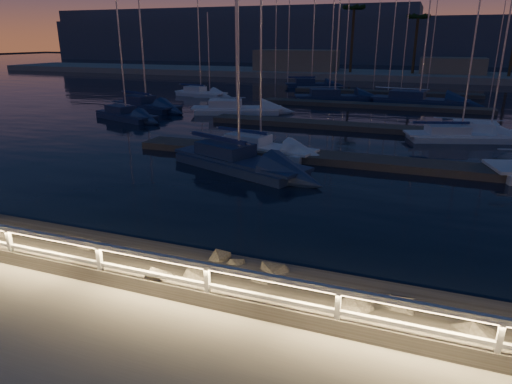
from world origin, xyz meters
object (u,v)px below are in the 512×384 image
sailboat_b (236,160)px  sailboat_f (258,146)px  sailboat_a (125,114)px  sailboat_k (417,99)px  sailboat_e (145,105)px  sailboat_n (333,97)px  guard_rail (166,267)px  sailboat_g (458,135)px  sailboat_m (310,84)px  sailboat_c (487,133)px  sailboat_j (234,108)px  sailboat_i (200,93)px

sailboat_b → sailboat_f: size_ratio=1.17×
sailboat_a → sailboat_k: sailboat_k is taller
sailboat_e → sailboat_n: sailboat_n is taller
guard_rail → sailboat_g: 25.55m
sailboat_m → sailboat_a: bearing=-126.8°
sailboat_a → sailboat_n: 22.65m
sailboat_n → sailboat_b: bearing=-110.0°
sailboat_c → sailboat_g: sailboat_c is taller
sailboat_b → sailboat_m: size_ratio=1.11×
sailboat_a → sailboat_m: sailboat_m is taller
sailboat_a → sailboat_k: size_ratio=0.70×
sailboat_j → sailboat_n: 13.47m
sailboat_b → guard_rail: bearing=-52.4°
sailboat_n → sailboat_e: bearing=-162.1°
sailboat_c → sailboat_i: (-29.29, 14.53, -0.00)m
sailboat_k → sailboat_n: size_ratio=1.10×
sailboat_a → sailboat_e: sailboat_e is taller
sailboat_a → sailboat_n: size_ratio=0.77×
sailboat_g → sailboat_i: (-27.43, 15.91, 0.02)m
guard_rail → sailboat_b: 13.60m
guard_rail → sailboat_a: sailboat_a is taller
sailboat_b → sailboat_n: size_ratio=0.94×
sailboat_k → sailboat_a: bearing=-133.5°
sailboat_n → sailboat_g: bearing=-76.8°
sailboat_c → sailboat_j: (-20.29, 3.98, 0.04)m
sailboat_e → sailboat_m: bearing=88.7°
guard_rail → sailboat_m: bearing=100.8°
sailboat_e → sailboat_j: 8.91m
sailboat_g → sailboat_m: size_ratio=0.98×
sailboat_c → sailboat_j: sailboat_j is taller
sailboat_i → sailboat_b: bearing=-50.8°
sailboat_c → sailboat_f: size_ratio=1.12×
guard_rail → sailboat_e: bearing=124.6°
sailboat_n → sailboat_i: bearing=163.0°
sailboat_b → sailboat_m: sailboat_b is taller
sailboat_a → sailboat_c: (27.65, 2.13, -0.00)m
sailboat_a → sailboat_c: bearing=23.9°
sailboat_f → sailboat_k: size_ratio=0.72×
sailboat_e → sailboat_i: 11.44m
sailboat_e → sailboat_n: bearing=58.3°
guard_rail → sailboat_a: (-18.47, 23.71, -0.96)m
sailboat_c → sailboat_i: bearing=151.9°
sailboat_j → sailboat_m: bearing=68.2°
sailboat_f → sailboat_b: bearing=-75.8°
guard_rail → sailboat_f: bearing=103.2°
guard_rail → sailboat_c: size_ratio=3.40×
guard_rail → sailboat_a: bearing=127.9°
sailboat_b → sailboat_k: 30.17m
sailboat_k → sailboat_i: bearing=-168.6°
sailboat_f → sailboat_n: 25.12m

